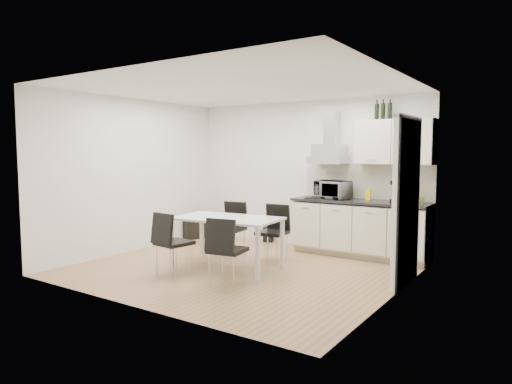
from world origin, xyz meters
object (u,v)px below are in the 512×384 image
chair_far_left (230,230)px  chair_near_right (228,251)px  chair_far_right (272,233)px  chair_near_left (174,244)px  dining_table (227,222)px  guitar_amp (197,226)px  kitchenette (363,206)px  floor_speaker (268,234)px

chair_far_left → chair_near_right: size_ratio=1.00×
chair_far_right → chair_near_left: (-0.71, -1.42, 0.00)m
dining_table → guitar_amp: size_ratio=2.56×
chair_near_right → kitchenette: bearing=62.0°
dining_table → chair_near_right: size_ratio=1.82×
kitchenette → floor_speaker: bearing=175.1°
chair_far_left → chair_near_right: same height
kitchenette → dining_table: size_ratio=1.57×
guitar_amp → chair_near_right: bearing=-23.3°
kitchenette → chair_far_right: kitchenette is taller
chair_far_left → chair_far_right: size_ratio=1.00×
chair_far_right → chair_near_right: size_ratio=1.00×
kitchenette → chair_far_right: bearing=-132.8°
chair_near_right → floor_speaker: bearing=102.5°
floor_speaker → chair_near_left: bearing=-103.4°
kitchenette → guitar_amp: kitchenette is taller
chair_far_right → dining_table: bearing=60.2°
chair_near_left → floor_speaker: bearing=100.7°
chair_far_left → guitar_amp: (-1.51, 0.90, -0.20)m
chair_near_left → chair_near_right: (0.90, 0.04, 0.00)m
chair_far_right → floor_speaker: chair_far_right is taller
chair_far_right → guitar_amp: 2.42m
chair_far_left → kitchenette: bearing=-153.9°
kitchenette → chair_far_left: bearing=-146.3°
chair_near_right → guitar_amp: (-2.46, 2.21, -0.20)m
chair_near_left → dining_table: bearing=69.1°
dining_table → guitar_amp: bearing=135.6°
dining_table → floor_speaker: size_ratio=5.66×
chair_near_left → chair_far_left: bearing=99.2°
dining_table → chair_near_left: bearing=-123.8°
dining_table → floor_speaker: 2.14m
chair_far_left → chair_near_left: bearing=84.6°
chair_near_left → guitar_amp: chair_near_left is taller
dining_table → chair_far_left: (-0.42, 0.64, -0.24)m
chair_far_right → guitar_amp: bearing=-24.7°
chair_near_right → dining_table: bearing=118.7°
guitar_amp → chair_near_left: bearing=-36.6°
chair_near_right → floor_speaker: size_ratio=3.11×
chair_far_left → floor_speaker: bearing=-92.4°
chair_near_left → floor_speaker: chair_near_left is taller
kitchenette → floor_speaker: size_ratio=8.90×
chair_near_right → guitar_amp: bearing=128.6°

